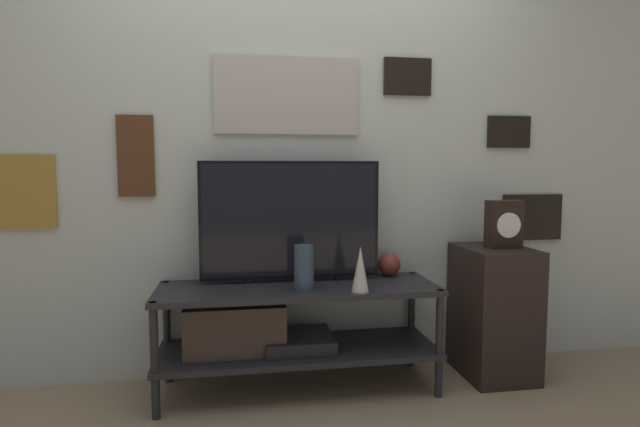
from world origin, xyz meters
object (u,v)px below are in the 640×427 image
at_px(television, 291,220).
at_px(vase_round_glass, 389,264).
at_px(mantel_clock, 504,224).
at_px(vase_tall_ceramic, 304,268).
at_px(vase_slim_bronze, 360,269).

xyz_separation_m(television, vase_round_glass, (0.57, 0.06, -0.27)).
height_order(television, vase_round_glass, television).
distance_m(television, mantel_clock, 1.19).
bearing_deg(vase_round_glass, mantel_clock, -15.62).
distance_m(vase_tall_ceramic, vase_slim_bronze, 0.28).
bearing_deg(mantel_clock, vase_slim_bronze, -169.00).
bearing_deg(vase_round_glass, vase_slim_bronze, -126.99).
relative_size(television, vase_tall_ceramic, 4.22).
xyz_separation_m(vase_round_glass, mantel_clock, (0.61, -0.17, 0.24)).
height_order(television, vase_tall_ceramic, television).
bearing_deg(vase_tall_ceramic, vase_slim_bronze, -15.86).
xyz_separation_m(television, vase_tall_ceramic, (0.05, -0.20, -0.22)).
distance_m(vase_tall_ceramic, mantel_clock, 1.15).
xyz_separation_m(vase_tall_ceramic, mantel_clock, (1.14, 0.09, 0.19)).
bearing_deg(vase_tall_ceramic, television, 102.60).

